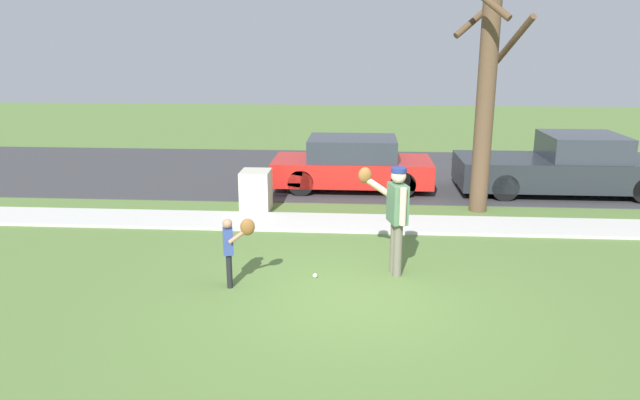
{
  "coord_description": "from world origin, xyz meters",
  "views": [
    {
      "loc": [
        0.09,
        -8.07,
        3.68
      ],
      "look_at": [
        -0.6,
        1.82,
        1.0
      ],
      "focal_mm": 32.91,
      "sensor_mm": 36.0,
      "label": 1
    }
  ],
  "objects_px": {
    "parked_hatchback_red": "(352,164)",
    "person_adult": "(395,209)",
    "baseball": "(315,276)",
    "parked_pickup_dark": "(567,167)",
    "street_tree_near": "(488,74)",
    "utility_cabinet": "(256,191)",
    "person_child": "(233,243)"
  },
  "relations": [
    {
      "from": "parked_hatchback_red",
      "to": "person_adult",
      "type": "bearing_deg",
      "value": 97.78
    },
    {
      "from": "baseball",
      "to": "parked_pickup_dark",
      "type": "height_order",
      "value": "parked_pickup_dark"
    },
    {
      "from": "parked_hatchback_red",
      "to": "parked_pickup_dark",
      "type": "bearing_deg",
      "value": 179.61
    },
    {
      "from": "person_adult",
      "to": "parked_hatchback_red",
      "type": "bearing_deg",
      "value": -97.14
    },
    {
      "from": "person_adult",
      "to": "street_tree_near",
      "type": "bearing_deg",
      "value": -133.32
    },
    {
      "from": "street_tree_near",
      "to": "person_adult",
      "type": "bearing_deg",
      "value": -118.41
    },
    {
      "from": "utility_cabinet",
      "to": "parked_hatchback_red",
      "type": "relative_size",
      "value": 0.23
    },
    {
      "from": "person_adult",
      "to": "person_child",
      "type": "relative_size",
      "value": 1.57
    },
    {
      "from": "street_tree_near",
      "to": "parked_pickup_dark",
      "type": "xyz_separation_m",
      "value": [
        2.47,
        1.74,
        -2.35
      ]
    },
    {
      "from": "street_tree_near",
      "to": "person_child",
      "type": "bearing_deg",
      "value": -134.91
    },
    {
      "from": "baseball",
      "to": "parked_pickup_dark",
      "type": "bearing_deg",
      "value": 45.27
    },
    {
      "from": "utility_cabinet",
      "to": "street_tree_near",
      "type": "relative_size",
      "value": 0.16
    },
    {
      "from": "person_adult",
      "to": "parked_hatchback_red",
      "type": "relative_size",
      "value": 0.44
    },
    {
      "from": "person_child",
      "to": "street_tree_near",
      "type": "xyz_separation_m",
      "value": [
        4.58,
        4.59,
        2.3
      ]
    },
    {
      "from": "utility_cabinet",
      "to": "parked_pickup_dark",
      "type": "distance_m",
      "value": 7.74
    },
    {
      "from": "utility_cabinet",
      "to": "parked_pickup_dark",
      "type": "relative_size",
      "value": 0.18
    },
    {
      "from": "street_tree_near",
      "to": "parked_pickup_dark",
      "type": "bearing_deg",
      "value": 35.12
    },
    {
      "from": "baseball",
      "to": "street_tree_near",
      "type": "bearing_deg",
      "value": 51.0
    },
    {
      "from": "person_child",
      "to": "parked_hatchback_red",
      "type": "bearing_deg",
      "value": 60.08
    },
    {
      "from": "person_child",
      "to": "baseball",
      "type": "bearing_deg",
      "value": 5.2
    },
    {
      "from": "parked_pickup_dark",
      "to": "street_tree_near",
      "type": "bearing_deg",
      "value": 35.12
    },
    {
      "from": "street_tree_near",
      "to": "parked_pickup_dark",
      "type": "height_order",
      "value": "street_tree_near"
    },
    {
      "from": "utility_cabinet",
      "to": "parked_pickup_dark",
      "type": "height_order",
      "value": "parked_pickup_dark"
    },
    {
      "from": "baseball",
      "to": "street_tree_near",
      "type": "xyz_separation_m",
      "value": [
        3.35,
        4.14,
        2.99
      ]
    },
    {
      "from": "person_adult",
      "to": "street_tree_near",
      "type": "distance_m",
      "value": 4.81
    },
    {
      "from": "person_adult",
      "to": "parked_pickup_dark",
      "type": "distance_m",
      "value": 7.25
    },
    {
      "from": "baseball",
      "to": "parked_pickup_dark",
      "type": "xyz_separation_m",
      "value": [
        5.82,
        5.88,
        0.64
      ]
    },
    {
      "from": "baseball",
      "to": "person_child",
      "type": "bearing_deg",
      "value": -159.88
    },
    {
      "from": "baseball",
      "to": "person_adult",
      "type": "bearing_deg",
      "value": 11.89
    },
    {
      "from": "street_tree_near",
      "to": "baseball",
      "type": "bearing_deg",
      "value": -129.0
    },
    {
      "from": "utility_cabinet",
      "to": "parked_pickup_dark",
      "type": "xyz_separation_m",
      "value": [
        7.45,
        2.07,
        0.22
      ]
    },
    {
      "from": "baseball",
      "to": "utility_cabinet",
      "type": "bearing_deg",
      "value": 113.12
    }
  ]
}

